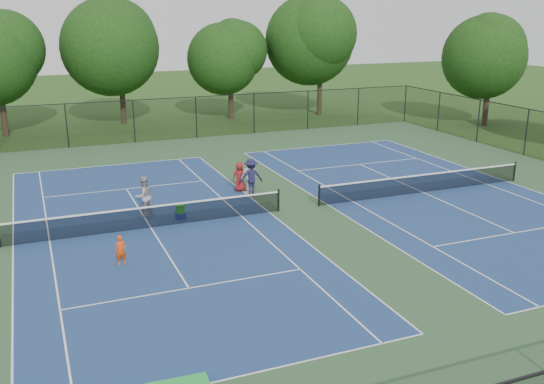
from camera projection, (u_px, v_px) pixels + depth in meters
name	position (u px, v px, depth m)	size (l,w,h in m)	color
ground	(299.00, 209.00, 28.53)	(140.00, 140.00, 0.00)	#234716
court_pad	(299.00, 209.00, 28.53)	(36.00, 36.00, 0.01)	#2B4D30
tennis_court_left	(151.00, 226.00, 25.97)	(12.00, 23.83, 1.07)	navy
tennis_court_right	(423.00, 191.00, 31.04)	(12.00, 23.83, 1.07)	navy
perimeter_fence	(299.00, 176.00, 28.07)	(36.08, 36.08, 3.02)	black
tree_back_b	(119.00, 42.00, 48.26)	(7.60, 7.60, 10.03)	#2D2116
tree_back_c	(230.00, 54.00, 50.94)	(6.00, 6.00, 8.40)	#2D2116
tree_back_d	(321.00, 36.00, 52.57)	(7.80, 7.80, 10.37)	#2D2116
tree_side_e	(491.00, 52.00, 47.60)	(6.60, 6.60, 8.87)	#2D2116
child_player	(121.00, 250.00, 22.10)	(0.41, 0.27, 1.12)	#E8480F
instructor	(144.00, 196.00, 27.28)	(0.90, 0.70, 1.86)	#9B9B9E
bystander_a	(250.00, 176.00, 30.67)	(1.05, 0.44, 1.79)	white
bystander_b	(251.00, 176.00, 30.60)	(1.18, 0.68, 1.83)	#1C1B3C
bystander_c	(240.00, 177.00, 31.12)	(0.75, 0.49, 1.53)	maroon
ball_crate	(181.00, 216.00, 27.09)	(0.40, 0.33, 0.28)	#162398
ball_hopper	(180.00, 209.00, 26.99)	(0.34, 0.28, 0.39)	green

